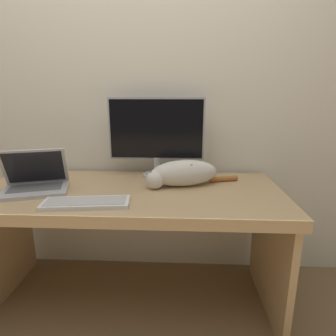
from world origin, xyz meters
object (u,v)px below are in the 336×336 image
(laptop, at_px, (35,183))
(cat, at_px, (182,173))
(monitor, at_px, (156,134))
(external_keyboard, at_px, (86,203))

(laptop, relative_size, cat, 0.72)
(laptop, bearing_deg, monitor, 8.22)
(laptop, distance_m, external_keyboard, 0.39)
(laptop, xyz_separation_m, external_keyboard, (0.34, -0.19, -0.04))
(laptop, bearing_deg, external_keyboard, -46.21)
(external_keyboard, xyz_separation_m, cat, (0.46, 0.32, 0.07))
(monitor, distance_m, cat, 0.32)
(laptop, height_order, external_keyboard, laptop)
(laptop, distance_m, cat, 0.81)
(external_keyboard, bearing_deg, cat, 27.77)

